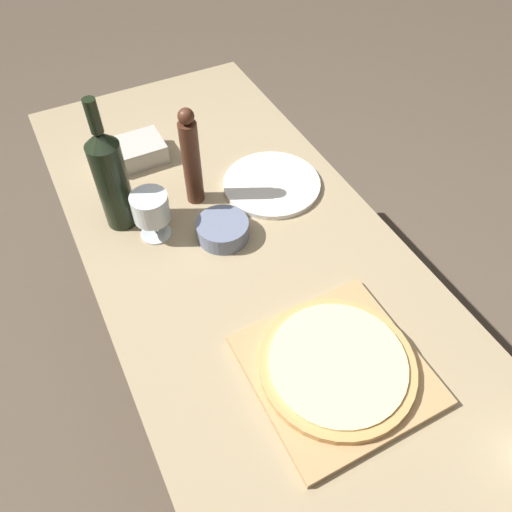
% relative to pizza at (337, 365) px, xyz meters
% --- Properties ---
extents(ground_plane, '(12.00, 12.00, 0.00)m').
position_rel_pizza_xyz_m(ground_plane, '(-0.02, 0.31, -0.79)').
color(ground_plane, brown).
extents(dining_table, '(0.71, 1.73, 0.76)m').
position_rel_pizza_xyz_m(dining_table, '(-0.02, 0.31, -0.13)').
color(dining_table, '#9E8966').
rests_on(dining_table, ground_plane).
extents(cutting_board, '(0.32, 0.32, 0.02)m').
position_rel_pizza_xyz_m(cutting_board, '(0.00, -0.00, -0.02)').
color(cutting_board, tan).
rests_on(cutting_board, dining_table).
extents(pizza, '(0.30, 0.30, 0.02)m').
position_rel_pizza_xyz_m(pizza, '(0.00, 0.00, 0.00)').
color(pizza, tan).
rests_on(pizza, cutting_board).
extents(wine_bottle, '(0.08, 0.08, 0.34)m').
position_rel_pizza_xyz_m(wine_bottle, '(-0.25, 0.59, 0.11)').
color(wine_bottle, black).
rests_on(wine_bottle, dining_table).
extents(pepper_mill, '(0.05, 0.05, 0.27)m').
position_rel_pizza_xyz_m(pepper_mill, '(-0.05, 0.58, 0.10)').
color(pepper_mill, '#4C2819').
rests_on(pepper_mill, dining_table).
extents(wine_glass, '(0.09, 0.09, 0.12)m').
position_rel_pizza_xyz_m(wine_glass, '(-0.19, 0.51, 0.06)').
color(wine_glass, silver).
rests_on(wine_glass, dining_table).
extents(small_bowl, '(0.13, 0.13, 0.05)m').
position_rel_pizza_xyz_m(small_bowl, '(-0.05, 0.43, -0.01)').
color(small_bowl, slate).
rests_on(small_bowl, dining_table).
extents(dinner_plate, '(0.26, 0.26, 0.01)m').
position_rel_pizza_xyz_m(dinner_plate, '(0.15, 0.54, -0.02)').
color(dinner_plate, silver).
rests_on(dinner_plate, dining_table).
extents(food_container, '(0.16, 0.12, 0.05)m').
position_rel_pizza_xyz_m(food_container, '(-0.14, 0.81, -0.00)').
color(food_container, '#BCB7AD').
rests_on(food_container, dining_table).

